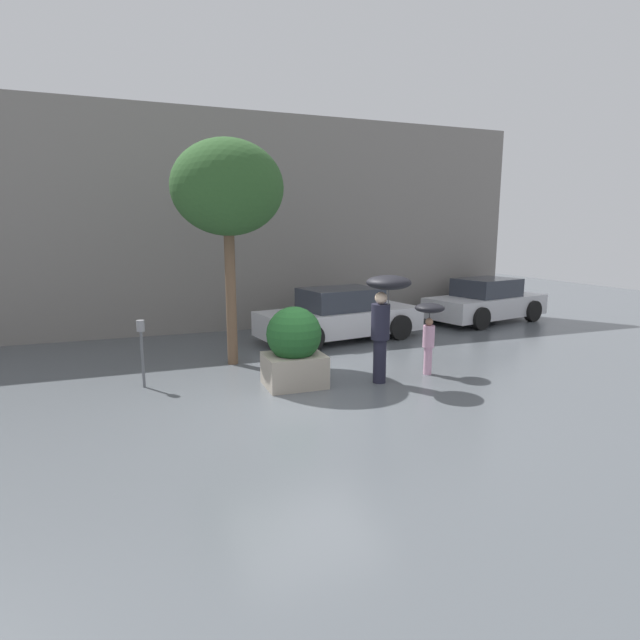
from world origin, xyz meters
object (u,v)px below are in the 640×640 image
object	(u,v)px
person_adult	(385,306)
parked_car_near	(340,316)
person_child	(429,322)
planter_box	(294,347)
parking_meter	(141,339)
parked_car_far	(486,302)
street_tree	(228,189)

from	to	relation	value
person_adult	parked_car_near	xyz separation A→B (m)	(0.71, 3.84, -0.85)
person_child	parked_car_near	world-z (taller)	person_child
planter_box	person_adult	size ratio (longest dim) A/B	0.73
parked_car_near	parking_meter	size ratio (longest dim) A/B	3.63
person_adult	parking_meter	size ratio (longest dim) A/B	1.63
person_adult	person_child	size ratio (longest dim) A/B	1.44
parked_car_near	parked_car_far	world-z (taller)	same
person_adult	planter_box	bearing A→B (deg)	-136.44
parked_car_far	street_tree	distance (m)	9.20
person_child	parked_car_near	bearing A→B (deg)	39.25
planter_box	street_tree	xyz separation A→B (m)	(-0.78, 1.93, 2.90)
person_child	parking_meter	world-z (taller)	person_child
planter_box	person_adult	world-z (taller)	person_adult
parked_car_near	street_tree	size ratio (longest dim) A/B	0.97
planter_box	person_child	size ratio (longest dim) A/B	1.04
planter_box	person_adult	bearing A→B (deg)	-15.13
planter_box	parked_car_far	world-z (taller)	planter_box
person_adult	street_tree	distance (m)	3.99
street_tree	parking_meter	world-z (taller)	street_tree
street_tree	parking_meter	xyz separation A→B (m)	(-1.82, -1.08, -2.74)
parked_car_near	parking_meter	world-z (taller)	parked_car_near
planter_box	street_tree	size ratio (longest dim) A/B	0.32
planter_box	street_tree	bearing A→B (deg)	111.99
parked_car_near	street_tree	bearing A→B (deg)	105.79
person_adult	parked_car_near	world-z (taller)	person_adult
parked_car_far	street_tree	bearing A→B (deg)	92.63
parking_meter	planter_box	bearing A→B (deg)	-18.15
person_adult	parked_car_near	size ratio (longest dim) A/B	0.45
planter_box	parking_meter	bearing A→B (deg)	161.85
planter_box	street_tree	world-z (taller)	street_tree
person_child	street_tree	bearing A→B (deg)	91.85
parked_car_near	planter_box	bearing A→B (deg)	136.06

